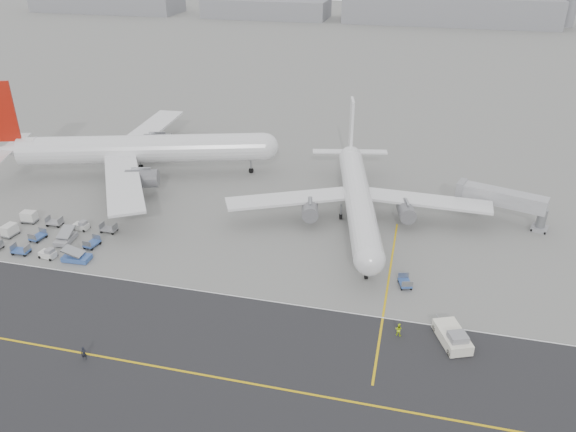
% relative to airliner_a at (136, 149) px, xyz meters
% --- Properties ---
extents(ground, '(700.00, 700.00, 0.00)m').
position_rel_airliner_a_xyz_m(ground, '(23.89, -34.01, -5.82)').
color(ground, gray).
rests_on(ground, ground).
extents(taxiway, '(220.00, 59.00, 0.03)m').
position_rel_airliner_a_xyz_m(taxiway, '(28.91, -51.99, -5.81)').
color(taxiway, '#2C2C2E').
rests_on(taxiway, ground).
extents(horizon_buildings, '(520.00, 28.00, 28.00)m').
position_rel_airliner_a_xyz_m(horizon_buildings, '(53.89, 225.99, -5.82)').
color(horizon_buildings, gray).
rests_on(horizon_buildings, ground).
extents(airliner_a, '(56.83, 55.69, 20.20)m').
position_rel_airliner_a_xyz_m(airliner_a, '(0.00, 0.00, 0.00)').
color(airliner_a, white).
rests_on(airliner_a, ground).
extents(airliner_b, '(45.36, 46.33, 16.18)m').
position_rel_airliner_a_xyz_m(airliner_b, '(46.67, -9.04, -1.15)').
color(airliner_b, white).
rests_on(airliner_b, ground).
extents(pushback_tug, '(5.06, 8.03, 2.31)m').
position_rel_airliner_a_xyz_m(pushback_tug, '(62.76, -39.22, -4.87)').
color(pushback_tug, white).
rests_on(pushback_tug, ground).
extents(jet_bridge, '(16.05, 7.44, 6.03)m').
position_rel_airliner_a_xyz_m(jet_bridge, '(71.26, -3.43, -1.62)').
color(jet_bridge, gray).
rests_on(jet_bridge, ground).
extents(gse_cluster, '(23.65, 18.12, 2.10)m').
position_rel_airliner_a_xyz_m(gse_cluster, '(-1.35, -28.51, -5.82)').
color(gse_cluster, gray).
rests_on(gse_cluster, ground).
extents(stray_dolly, '(2.29, 2.97, 1.61)m').
position_rel_airliner_a_xyz_m(stray_dolly, '(56.28, -27.97, -5.82)').
color(stray_dolly, silver).
rests_on(stray_dolly, ground).
extents(ground_crew_a, '(0.78, 0.65, 1.82)m').
position_rel_airliner_a_xyz_m(ground_crew_a, '(19.74, -52.89, -4.91)').
color(ground_crew_a, black).
rests_on(ground_crew_a, ground).
extents(ground_crew_b, '(1.00, 0.85, 1.80)m').
position_rel_airliner_a_xyz_m(ground_crew_b, '(56.08, -39.30, -4.92)').
color(ground_crew_b, '#D0F31C').
rests_on(ground_crew_b, ground).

